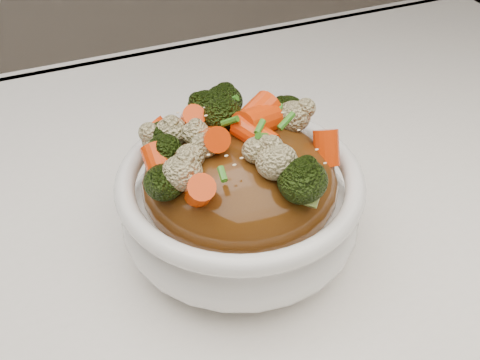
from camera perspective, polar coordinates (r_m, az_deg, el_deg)
name	(u,v)px	position (r m, az deg, el deg)	size (l,w,h in m)	color
tablecloth	(205,289)	(0.48, -3.62, -10.99)	(1.20, 0.80, 0.04)	white
bowl	(240,207)	(0.47, 0.00, -2.79)	(0.20, 0.20, 0.08)	white
sauce_base	(240,183)	(0.45, 0.00, -0.27)	(0.16, 0.16, 0.09)	#4E2A0D
carrots	(240,124)	(0.41, 0.00, 5.74)	(0.16, 0.16, 0.05)	#EE3F07
broccoli	(240,125)	(0.41, 0.00, 5.64)	(0.16, 0.16, 0.04)	black
cauliflower	(240,127)	(0.42, 0.00, 5.43)	(0.16, 0.16, 0.03)	#CBBE8A
scallions	(240,123)	(0.41, 0.00, 5.84)	(0.12, 0.12, 0.02)	#30771B
sesame_seeds	(240,123)	(0.41, 0.00, 5.84)	(0.14, 0.14, 0.01)	beige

